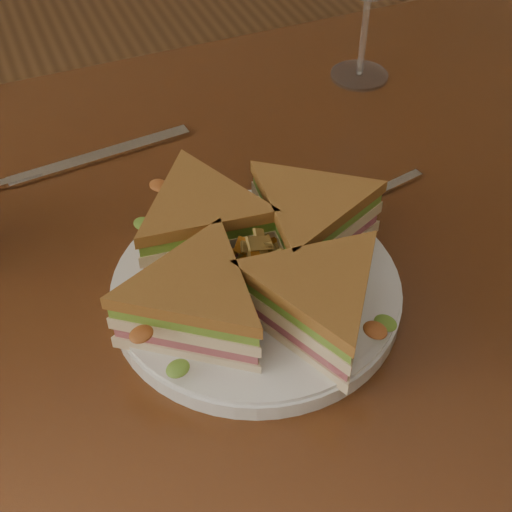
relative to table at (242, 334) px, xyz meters
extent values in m
cube|color=#3B1C0D|center=(0.00, 0.00, 0.08)|extent=(1.20, 0.80, 0.04)
cylinder|color=#351C10|center=(0.54, 0.34, -0.30)|extent=(0.06, 0.06, 0.71)
cylinder|color=white|center=(0.00, -0.04, 0.11)|extent=(0.25, 0.25, 0.02)
cube|color=silver|center=(0.16, 0.04, 0.10)|extent=(0.13, 0.03, 0.00)
ellipsoid|color=silver|center=(0.06, 0.02, 0.10)|extent=(0.05, 0.03, 0.01)
cube|color=silver|center=(-0.08, 0.21, 0.10)|extent=(0.20, 0.03, 0.00)
cube|color=silver|center=(-0.17, 0.20, 0.10)|extent=(0.05, 0.01, 0.00)
cylinder|color=white|center=(0.26, 0.25, 0.10)|extent=(0.07, 0.07, 0.00)
cylinder|color=white|center=(0.26, 0.25, 0.15)|extent=(0.01, 0.01, 0.10)
camera|label=1|loc=(-0.16, -0.42, 0.56)|focal=50.00mm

